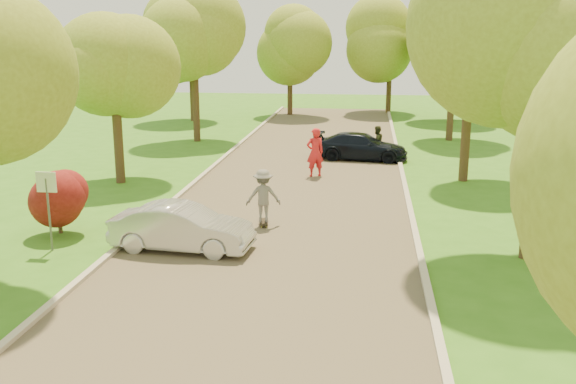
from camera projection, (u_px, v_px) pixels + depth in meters
The scene contains 21 objects.
ground at pixel (231, 328), 12.81m from camera, with size 100.00×100.00×0.00m, color #34701A.
road at pixel (284, 217), 20.51m from camera, with size 8.00×60.00×0.01m, color #4C4438.
curb_left at pixel (161, 211), 20.99m from camera, with size 0.18×60.00×0.12m, color #B2AD9E.
curb_right at pixel (412, 220), 20.01m from camera, with size 0.18×60.00×0.12m, color #B2AD9E.
street_sign at pixel (47, 194), 16.99m from camera, with size 0.55×0.06×2.17m.
red_shrub at pixel (58, 197), 18.61m from camera, with size 1.70×1.70×1.95m.
tree_l_midb at pixel (118, 64), 24.08m from camera, with size 4.30×4.20×6.62m.
tree_l_far at pixel (198, 38), 33.44m from camera, with size 4.92×4.80×7.79m.
tree_r_mida at pixel (556, 41), 15.43m from camera, with size 5.13×5.00×7.95m.
tree_r_midb at pixel (476, 56), 24.31m from camera, with size 4.51×4.40×7.01m.
tree_r_far at pixel (460, 30), 33.63m from camera, with size 5.33×5.20×8.34m.
tree_bg_a at pixel (194, 39), 41.47m from camera, with size 5.12×5.00×7.72m.
tree_bg_b at pixel (459, 35), 41.28m from camera, with size 5.12×5.00×7.95m.
tree_bg_c at pixel (293, 43), 44.66m from camera, with size 4.92×4.80×7.33m.
tree_bg_d at pixel (394, 38), 45.67m from camera, with size 5.12×5.00×7.72m.
silver_sedan at pixel (182, 228), 17.25m from camera, with size 1.33×3.82×1.26m, color #BABBC0.
dark_sedan at pixel (361, 146), 29.58m from camera, with size 1.73×4.26×1.24m, color black.
longboard at pixel (263, 222), 19.62m from camera, with size 0.40×0.87×0.10m.
skateboarder at pixel (263, 196), 19.42m from camera, with size 1.06×0.61×1.63m, color slate.
person_striped at pixel (315, 152), 26.01m from camera, with size 0.73×0.48×2.00m, color red.
person_olive at pixel (377, 142), 30.00m from camera, with size 0.73×0.57×1.50m, color #313620.
Camera 1 is at (2.60, -11.54, 5.74)m, focal length 40.00 mm.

